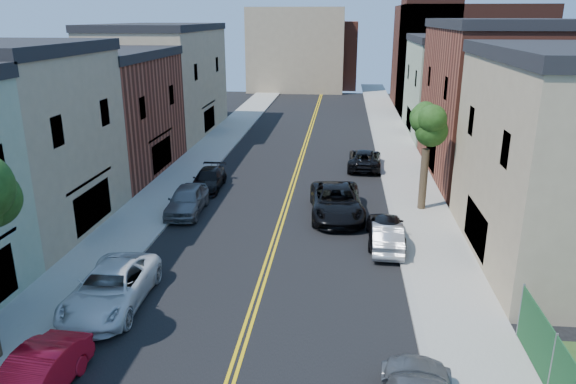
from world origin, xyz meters
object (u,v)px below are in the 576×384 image
(white_pickup, at_px, (111,288))
(silver_car_right, at_px, (387,236))
(grey_car_left, at_px, (187,200))
(dark_car_right_far, at_px, (365,159))
(black_car_right, at_px, (386,229))
(black_car_left, at_px, (208,179))
(red_sedan, at_px, (34,379))
(black_suv_lane, at_px, (336,202))

(white_pickup, height_order, silver_car_right, white_pickup)
(grey_car_left, bearing_deg, dark_car_right_far, 43.73)
(grey_car_left, height_order, black_car_right, grey_car_left)
(black_car_left, distance_m, silver_car_right, 13.79)
(black_car_right, distance_m, dark_car_right_far, 13.88)
(white_pickup, xyz_separation_m, black_car_left, (0.12, 15.05, -0.13))
(black_car_right, height_order, silver_car_right, black_car_right)
(black_car_left, bearing_deg, black_car_right, -36.82)
(silver_car_right, relative_size, dark_car_right_far, 0.82)
(red_sedan, relative_size, grey_car_left, 0.93)
(black_car_right, bearing_deg, black_suv_lane, -54.71)
(black_car_left, height_order, black_suv_lane, black_suv_lane)
(white_pickup, distance_m, black_car_right, 13.21)
(red_sedan, relative_size, black_car_left, 0.96)
(silver_car_right, bearing_deg, grey_car_left, -18.18)
(white_pickup, relative_size, black_car_right, 1.25)
(silver_car_right, bearing_deg, black_car_left, -36.52)
(red_sedan, height_order, grey_car_left, grey_car_left)
(red_sedan, distance_m, grey_car_left, 15.90)
(black_car_right, relative_size, silver_car_right, 1.07)
(white_pickup, xyz_separation_m, black_suv_lane, (8.50, 10.86, 0.08))
(white_pickup, height_order, grey_car_left, grey_car_left)
(red_sedan, xyz_separation_m, silver_car_right, (11.00, 11.99, -0.02))
(white_pickup, relative_size, black_car_left, 1.25)
(black_suv_lane, bearing_deg, dark_car_right_far, 74.85)
(white_pickup, relative_size, black_suv_lane, 0.90)
(grey_car_left, height_order, dark_car_right_far, grey_car_left)
(white_pickup, height_order, black_car_left, white_pickup)
(grey_car_left, relative_size, black_car_left, 1.04)
(grey_car_left, xyz_separation_m, silver_car_right, (11.00, -3.91, -0.10))
(grey_car_left, height_order, black_suv_lane, black_suv_lane)
(grey_car_left, bearing_deg, black_car_right, -18.14)
(white_pickup, distance_m, black_car_left, 15.05)
(grey_car_left, relative_size, dark_car_right_far, 0.91)
(red_sedan, xyz_separation_m, black_car_right, (11.00, 12.73, 0.05))
(dark_car_right_far, distance_m, black_suv_lane, 10.49)
(grey_car_left, distance_m, black_car_right, 11.45)
(black_car_right, bearing_deg, red_sedan, 49.29)
(red_sedan, bearing_deg, grey_car_left, 93.20)
(silver_car_right, bearing_deg, red_sedan, 48.84)
(black_car_right, bearing_deg, grey_car_left, -15.96)
(red_sedan, height_order, black_car_right, black_car_right)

